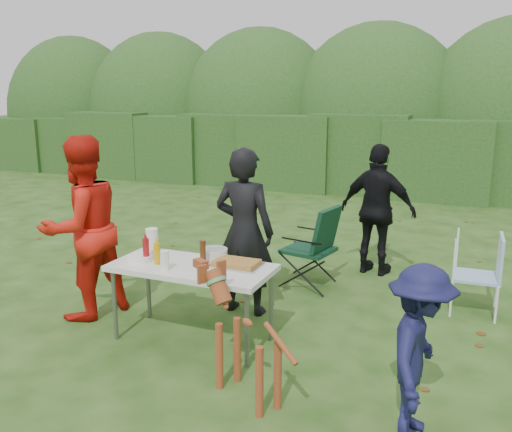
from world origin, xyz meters
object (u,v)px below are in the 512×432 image
at_px(person_black_puffy, 378,210).
at_px(camping_chair, 309,245).
at_px(mustard_bottle, 157,254).
at_px(beer_bottle, 203,253).
at_px(child, 419,352).
at_px(paper_towel_roll, 152,242).
at_px(person_red_jacket, 83,228).
at_px(lawn_chair, 476,273).
at_px(folding_table, 192,271).
at_px(person_cook, 244,232).
at_px(ketchup_bottle, 146,250).
at_px(dog, 248,341).

relative_size(person_black_puffy, camping_chair, 1.67).
distance_m(mustard_bottle, beer_bottle, 0.43).
relative_size(child, paper_towel_roll, 4.67).
height_order(person_red_jacket, lawn_chair, person_red_jacket).
relative_size(folding_table, person_black_puffy, 0.90).
relative_size(folding_table, camping_chair, 1.50).
height_order(person_cook, ketchup_bottle, person_cook).
bearing_deg(folding_table, person_black_puffy, 64.96).
height_order(person_black_puffy, mustard_bottle, person_black_puffy).
height_order(beer_bottle, paper_towel_roll, paper_towel_roll).
distance_m(folding_table, beer_bottle, 0.20).
bearing_deg(folding_table, lawn_chair, 35.70).
xyz_separation_m(child, dog, (-1.23, -0.04, -0.13)).
distance_m(dog, beer_bottle, 1.14).
relative_size(person_red_jacket, lawn_chair, 2.17).
bearing_deg(camping_chair, paper_towel_roll, 69.24).
bearing_deg(beer_bottle, lawn_chair, 36.42).
xyz_separation_m(person_cook, child, (1.94, -1.49, -0.27)).
distance_m(dog, lawn_chair, 2.91).
bearing_deg(camping_chair, lawn_chair, -171.91).
distance_m(mustard_bottle, ketchup_bottle, 0.15).
bearing_deg(beer_bottle, camping_chair, 76.30).
height_order(camping_chair, paper_towel_roll, same).
bearing_deg(dog, mustard_bottle, 0.58).
bearing_deg(folding_table, dog, -39.21).
xyz_separation_m(person_cook, beer_bottle, (-0.07, -0.78, -0.02)).
bearing_deg(lawn_chair, beer_bottle, 34.26).
bearing_deg(dog, person_cook, -36.87).
height_order(person_black_puffy, dog, person_black_puffy).
xyz_separation_m(person_red_jacket, beer_bottle, (1.42, -0.06, -0.08)).
distance_m(lawn_chair, ketchup_bottle, 3.43).
bearing_deg(mustard_bottle, child, -13.53).
bearing_deg(person_black_puffy, camping_chair, 59.33).
distance_m(beer_bottle, paper_towel_roll, 0.64).
relative_size(dog, mustard_bottle, 4.98).
relative_size(beer_bottle, paper_towel_roll, 0.92).
distance_m(person_black_puffy, beer_bottle, 2.80).
xyz_separation_m(child, camping_chair, (-1.57, 2.53, -0.11)).
bearing_deg(dog, lawn_chair, -93.93).
relative_size(child, mustard_bottle, 6.07).
height_order(person_red_jacket, dog, person_red_jacket).
bearing_deg(camping_chair, person_cook, 81.36).
relative_size(person_red_jacket, paper_towel_roll, 7.24).
height_order(person_black_puffy, paper_towel_roll, person_black_puffy).
xyz_separation_m(person_cook, ketchup_bottle, (-0.62, -0.87, -0.03)).
bearing_deg(person_red_jacket, dog, 87.79).
height_order(mustard_bottle, paper_towel_roll, paper_towel_roll).
bearing_deg(ketchup_bottle, mustard_bottle, -14.34).
bearing_deg(dog, ketchup_bottle, 1.93).
relative_size(folding_table, person_cook, 0.85).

